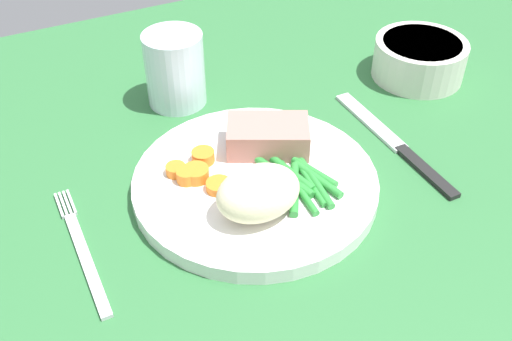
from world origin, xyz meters
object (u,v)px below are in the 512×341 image
(dinner_plate, at_px, (256,184))
(meat_portion, at_px, (268,136))
(fork, at_px, (82,249))
(water_glass, at_px, (175,74))
(salad_bowl, at_px, (420,57))
(knife, at_px, (396,144))

(dinner_plate, height_order, meat_portion, meat_portion)
(fork, xyz_separation_m, water_glass, (0.16, 0.19, 0.04))
(meat_portion, height_order, water_glass, water_glass)
(dinner_plate, xyz_separation_m, fork, (-0.18, -0.00, -0.01))
(water_glass, distance_m, salad_bowl, 0.31)
(dinner_plate, height_order, fork, dinner_plate)
(dinner_plate, relative_size, knife, 1.19)
(fork, distance_m, water_glass, 0.25)
(water_glass, height_order, salad_bowl, water_glass)
(water_glass, bearing_deg, dinner_plate, -86.27)
(knife, relative_size, salad_bowl, 1.79)
(meat_portion, xyz_separation_m, knife, (0.14, -0.04, -0.03))
(meat_portion, relative_size, fork, 0.50)
(knife, height_order, salad_bowl, salad_bowl)
(meat_portion, distance_m, water_glass, 0.16)
(fork, xyz_separation_m, salad_bowl, (0.46, 0.11, 0.03))
(fork, height_order, knife, knife)
(dinner_plate, bearing_deg, knife, -0.96)
(meat_portion, distance_m, salad_bowl, 0.26)
(fork, bearing_deg, salad_bowl, 10.90)
(dinner_plate, xyz_separation_m, knife, (0.17, -0.00, -0.01))
(fork, bearing_deg, dinner_plate, -1.40)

